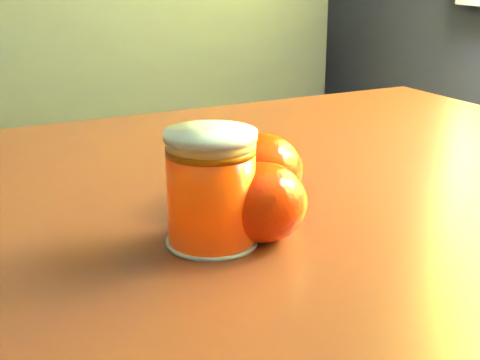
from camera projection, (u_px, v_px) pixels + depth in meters
name	position (u px, v px, depth m)	size (l,w,h in m)	color
table	(236.00, 280.00, 0.66)	(1.00, 0.71, 0.74)	maroon
juice_glass	(211.00, 189.00, 0.50)	(0.07, 0.07, 0.09)	#FE3B05
orange_front	(263.00, 202.00, 0.51)	(0.07, 0.07, 0.06)	#F93104
orange_back	(262.00, 169.00, 0.58)	(0.07, 0.07, 0.06)	#F93104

